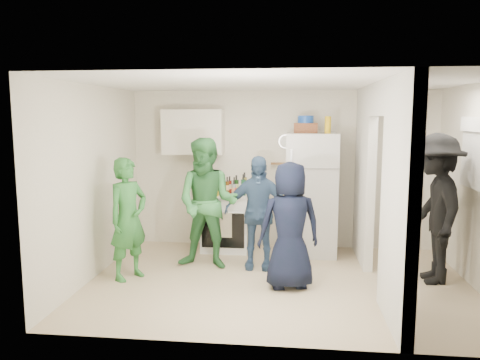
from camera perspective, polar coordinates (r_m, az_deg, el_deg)
name	(u,v)px	position (r m, az deg, el deg)	size (l,w,h in m)	color
floor	(278,282)	(6.13, 4.65, -12.26)	(4.80, 4.80, 0.00)	tan
wall_back	(282,170)	(7.50, 5.15, 1.28)	(4.80, 4.80, 0.00)	silver
wall_front	(274,213)	(4.14, 4.13, -4.04)	(4.80, 4.80, 0.00)	silver
wall_left	(94,182)	(6.35, -17.41, -0.23)	(3.40, 3.40, 0.00)	silver
ceiling	(280,82)	(5.77, 4.93, 11.76)	(4.80, 4.80, 0.00)	white
partition_pier_back	(364,175)	(6.99, 14.93, 0.56)	(0.12, 1.20, 2.50)	silver
partition_pier_front	(398,203)	(4.85, 18.76, -2.71)	(0.12, 1.20, 2.50)	silver
partition_header	(382,99)	(5.85, 16.90, 9.44)	(0.12, 1.00, 0.40)	silver
stove	(226,222)	(7.38, -1.74, -5.13)	(0.75, 0.62, 0.89)	white
upper_cabinet	(193,132)	(7.44, -5.72, 5.85)	(0.95, 0.34, 0.70)	silver
fridge	(311,194)	(7.20, 8.64, -1.69)	(0.76, 0.74, 1.84)	silver
wicker_basket	(305,128)	(7.15, 7.99, 6.29)	(0.35, 0.25, 0.15)	brown
blue_bowl	(306,119)	(7.15, 8.00, 7.34)	(0.24, 0.24, 0.11)	#16409A
yellow_cup_stack_top	(328,125)	(7.01, 10.66, 6.62)	(0.09, 0.09, 0.25)	gold
wall_clock	(286,141)	(7.44, 5.57, 4.70)	(0.22, 0.22, 0.03)	white
spice_shelf	(282,164)	(7.44, 5.15, 2.00)	(0.35, 0.08, 0.03)	olive
nook_window	(476,153)	(6.37, 26.83, 2.93)	(0.03, 0.70, 0.80)	black
nook_window_frame	(475,153)	(6.37, 26.71, 2.93)	(0.04, 0.76, 0.86)	white
nook_valance	(475,124)	(6.34, 26.69, 6.09)	(0.04, 0.82, 0.18)	white
yellow_cup_stack_stove	(216,188)	(7.08, -2.97, -0.99)	(0.09, 0.09, 0.25)	yellow
red_cup	(238,192)	(7.06, -0.22, -1.53)	(0.09, 0.09, 0.12)	red
person_green_left	(128,219)	(6.19, -13.46, -4.62)	(0.58, 0.38, 1.58)	#307830
person_green_center	(207,204)	(6.46, -3.99, -2.88)	(0.88, 0.68, 1.81)	#367B39
person_denim	(257,212)	(6.45, 2.14, -3.97)	(0.92, 0.38, 1.57)	#344E73
person_navy	(290,225)	(5.73, 6.07, -5.52)	(0.76, 0.50, 1.56)	black
person_nook	(435,208)	(6.38, 22.65, -3.22)	(1.22, 0.70, 1.89)	black
bottle_a	(209,184)	(7.42, -3.85, -0.50)	(0.06, 0.06, 0.27)	maroon
bottle_b	(212,186)	(7.23, -3.38, -0.75)	(0.08, 0.08, 0.26)	#1C4517
bottle_c	(222,183)	(7.43, -2.17, -0.39)	(0.07, 0.07, 0.29)	silver
bottle_d	(227,186)	(7.20, -1.56, -0.72)	(0.06, 0.06, 0.28)	#59340F
bottle_e	(234,185)	(7.44, -0.72, -0.57)	(0.06, 0.06, 0.24)	silver
bottle_f	(236,184)	(7.29, -0.45, -0.55)	(0.07, 0.07, 0.29)	black
bottle_g	(244,183)	(7.38, 0.55, -0.32)	(0.07, 0.07, 0.32)	olive
bottle_h	(206,184)	(7.21, -4.22, -0.54)	(0.07, 0.07, 0.32)	silver
bottle_i	(230,185)	(7.35, -1.27, -0.59)	(0.07, 0.07, 0.27)	#611810
bottle_j	(243,185)	(7.14, 0.41, -0.59)	(0.07, 0.07, 0.33)	#1B512F
bottle_k	(212,185)	(7.37, -3.38, -0.65)	(0.08, 0.08, 0.25)	brown
bottle_l	(234,188)	(7.10, -0.76, -0.98)	(0.06, 0.06, 0.24)	gray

